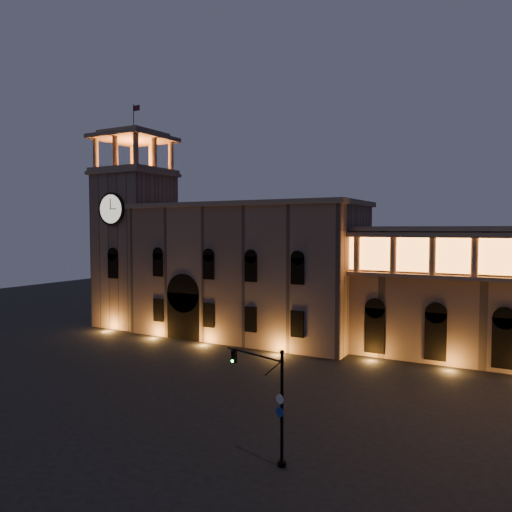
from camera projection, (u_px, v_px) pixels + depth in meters
name	position (u px, v px, depth m)	size (l,w,h in m)	color
ground	(148.00, 382.00, 46.24)	(160.00, 160.00, 0.00)	black
government_building	(246.00, 270.00, 65.97)	(30.80, 12.80, 17.60)	#7F6553
clock_tower	(135.00, 241.00, 73.77)	(9.80, 9.80, 32.40)	#7F6553
traffic_light	(271.00, 402.00, 30.33)	(4.95, 1.77, 7.06)	black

